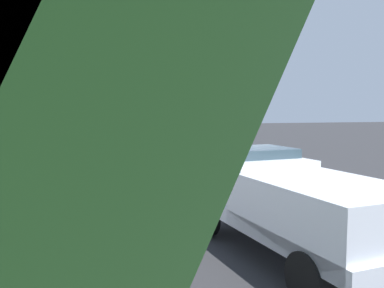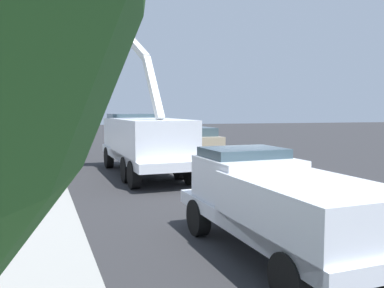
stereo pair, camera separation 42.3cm
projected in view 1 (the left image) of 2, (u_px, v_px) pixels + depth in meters
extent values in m
plane|color=#2D2D30|center=(245.00, 181.00, 16.39)|extent=(120.00, 120.00, 0.00)
cube|color=#9E9E99|center=(13.00, 198.00, 13.11)|extent=(59.99, 10.87, 0.12)
cube|color=yellow|center=(245.00, 181.00, 16.39)|extent=(49.65, 6.24, 0.01)
cube|color=white|center=(145.00, 155.00, 17.78)|extent=(8.44, 3.48, 0.36)
cube|color=white|center=(130.00, 134.00, 20.13)|extent=(2.89, 2.65, 1.60)
cube|color=#384C56|center=(129.00, 120.00, 20.26)|extent=(2.05, 2.30, 0.64)
cube|color=white|center=(151.00, 141.00, 16.81)|extent=(5.51, 3.12, 1.80)
cube|color=white|center=(154.00, 87.00, 15.86)|extent=(1.65, 0.68, 2.59)
cube|color=white|center=(134.00, 44.00, 17.43)|extent=(2.74, 0.96, 1.67)
cube|color=white|center=(124.00, 36.00, 18.51)|extent=(0.90, 0.90, 0.90)
cube|color=yellow|center=(123.00, 23.00, 18.46)|extent=(0.36, 0.24, 0.60)
cylinder|color=black|center=(107.00, 158.00, 20.04)|extent=(1.07, 0.46, 1.04)
cylinder|color=black|center=(151.00, 156.00, 20.89)|extent=(1.07, 0.46, 1.04)
cylinder|color=black|center=(128.00, 170.00, 16.03)|extent=(1.07, 0.46, 1.04)
cylinder|color=black|center=(180.00, 167.00, 16.88)|extent=(1.07, 0.46, 1.04)
cylinder|color=black|center=(136.00, 175.00, 14.82)|extent=(1.07, 0.46, 1.04)
cylinder|color=black|center=(192.00, 171.00, 15.67)|extent=(1.07, 0.46, 1.04)
cube|color=white|center=(288.00, 219.00, 8.06)|extent=(5.81, 2.77, 0.30)
cube|color=white|center=(256.00, 182.00, 9.15)|extent=(2.24, 2.16, 1.10)
cube|color=#384C56|center=(252.00, 160.00, 9.29)|extent=(1.55, 1.91, 0.56)
cube|color=white|center=(323.00, 212.00, 7.10)|extent=(3.59, 2.49, 1.10)
cylinder|color=black|center=(207.00, 217.00, 9.43)|extent=(0.87, 0.40, 0.84)
cylinder|color=black|center=(275.00, 210.00, 10.15)|extent=(0.87, 0.40, 0.84)
cylinder|color=black|center=(309.00, 279.00, 6.03)|extent=(0.87, 0.40, 0.84)
cube|color=tan|center=(194.00, 140.00, 27.57)|extent=(5.00, 2.47, 0.70)
cube|color=#384C56|center=(194.00, 131.00, 27.65)|extent=(3.63, 2.08, 0.60)
cylinder|color=black|center=(216.00, 149.00, 26.43)|extent=(0.70, 0.32, 0.68)
cylinder|color=black|center=(192.00, 150.00, 25.78)|extent=(0.70, 0.32, 0.68)
cylinder|color=black|center=(197.00, 144.00, 29.43)|extent=(0.70, 0.32, 0.68)
cylinder|color=black|center=(175.00, 145.00, 28.79)|extent=(0.70, 0.32, 0.68)
cube|color=black|center=(231.00, 188.00, 14.97)|extent=(0.40, 0.40, 0.04)
cone|color=orange|center=(231.00, 179.00, 14.93)|extent=(0.32, 0.32, 0.66)
cylinder|color=white|center=(231.00, 177.00, 14.93)|extent=(0.20, 0.20, 0.08)
cube|color=black|center=(155.00, 161.00, 22.76)|extent=(0.40, 0.40, 0.04)
cone|color=orange|center=(155.00, 153.00, 22.72)|extent=(0.32, 0.32, 0.85)
cylinder|color=white|center=(155.00, 151.00, 22.72)|extent=(0.20, 0.20, 0.08)
cylinder|color=gray|center=(37.00, 88.00, 19.12)|extent=(0.22, 0.22, 7.87)
cube|color=gray|center=(37.00, 16.00, 16.33)|extent=(5.52, 0.83, 0.16)
cube|color=gold|center=(36.00, 36.00, 17.80)|extent=(0.19, 0.57, 1.00)
cube|color=black|center=(39.00, 37.00, 17.83)|extent=(0.24, 0.34, 0.84)
cube|color=gold|center=(37.00, 32.00, 16.66)|extent=(0.19, 0.57, 1.00)
cube|color=black|center=(39.00, 32.00, 16.70)|extent=(0.24, 0.34, 0.84)
cube|color=gold|center=(38.00, 26.00, 15.53)|extent=(0.19, 0.57, 1.00)
cube|color=black|center=(40.00, 26.00, 15.57)|extent=(0.24, 0.34, 0.84)
cube|color=gold|center=(39.00, 19.00, 14.39)|extent=(0.19, 0.57, 1.00)
cube|color=black|center=(42.00, 20.00, 14.43)|extent=(0.24, 0.34, 0.84)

